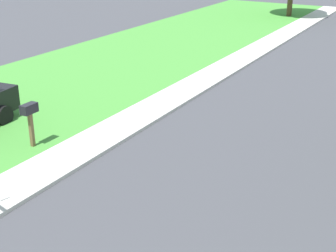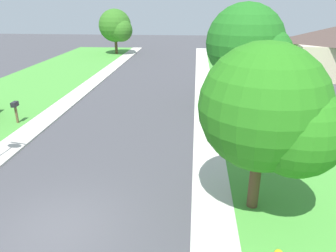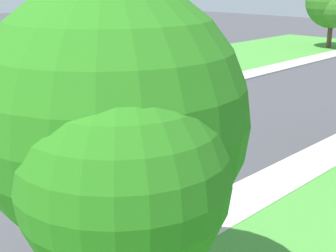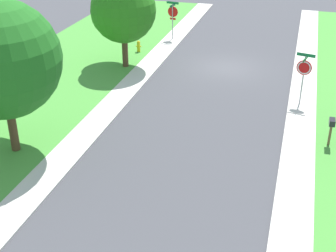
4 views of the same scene
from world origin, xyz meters
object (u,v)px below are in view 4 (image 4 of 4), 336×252
object	(u,v)px
fire_hydrant	(139,46)
mailbox	(332,126)
tree_across_left	(121,11)
stop_sign_near_corner	(173,14)
stop_sign_far_corner	(304,71)

from	to	relation	value
fire_hydrant	mailbox	xyz separation A→B (m)	(-12.09, 9.69, 0.57)
tree_across_left	mailbox	distance (m)	14.23
stop_sign_near_corner	tree_across_left	bearing A→B (deg)	76.13
tree_across_left	fire_hydrant	distance (m)	4.05
tree_across_left	mailbox	xyz separation A→B (m)	(-12.18, 6.97, -2.42)
stop_sign_far_corner	mailbox	world-z (taller)	stop_sign_far_corner
fire_hydrant	mailbox	size ratio (longest dim) A/B	0.63
stop_sign_near_corner	stop_sign_far_corner	size ratio (longest dim) A/B	1.00
stop_sign_near_corner	mailbox	distance (m)	16.90
stop_sign_far_corner	tree_across_left	size ratio (longest dim) A/B	0.50
stop_sign_near_corner	mailbox	bearing A→B (deg)	129.20
tree_across_left	mailbox	size ratio (longest dim) A/B	4.19
stop_sign_near_corner	tree_across_left	world-z (taller)	tree_across_left
tree_across_left	fire_hydrant	size ratio (longest dim) A/B	6.62
stop_sign_near_corner	tree_across_left	xyz separation A→B (m)	(1.51, 6.11, 1.55)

